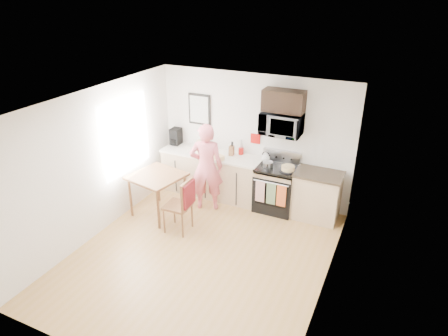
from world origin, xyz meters
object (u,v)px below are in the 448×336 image
at_px(range, 276,189).
at_px(microwave, 282,124).
at_px(dining_table, 157,180).
at_px(cake, 288,169).
at_px(chair, 185,199).
at_px(person, 206,167).

height_order(range, microwave, microwave).
relative_size(range, dining_table, 1.26).
bearing_deg(cake, chair, -136.64).
bearing_deg(person, cake, 173.90).
distance_m(dining_table, chair, 0.85).
bearing_deg(cake, dining_table, -154.84).
distance_m(person, cake, 1.56).
bearing_deg(dining_table, person, 40.17).
xyz_separation_m(microwave, person, (-1.26, -0.63, -0.87)).
height_order(microwave, dining_table, microwave).
distance_m(microwave, cake, 0.85).
distance_m(dining_table, cake, 2.48).
relative_size(microwave, dining_table, 0.82).
distance_m(range, microwave, 1.33).
xyz_separation_m(person, chair, (0.05, -0.94, -0.22)).
bearing_deg(chair, microwave, 50.10).
xyz_separation_m(range, chair, (-1.21, -1.47, 0.23)).
bearing_deg(microwave, chair, -127.67).
bearing_deg(chair, range, 48.18).
bearing_deg(range, chair, -129.59).
height_order(dining_table, chair, chair).
distance_m(range, person, 1.44).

